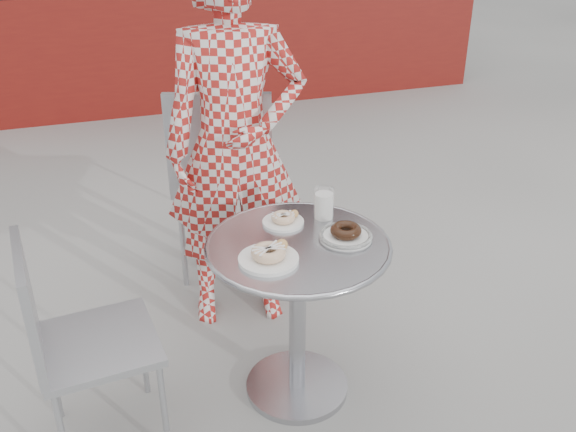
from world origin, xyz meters
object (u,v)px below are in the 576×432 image
object	(u,v)px
chair_far	(227,213)
chair_left	(101,382)
plate_far	(284,219)
bistro_table	(298,282)
milk_cup	(324,204)
seated_person	(235,147)
plate_near	(269,255)
plate_checker	(346,234)

from	to	relation	value
chair_far	chair_left	distance (m)	1.22
chair_far	plate_far	world-z (taller)	chair_far
chair_far	plate_far	xyz separation A→B (m)	(0.04, -0.83, 0.38)
chair_left	plate_far	size ratio (longest dim) A/B	5.25
bistro_table	milk_cup	bearing A→B (deg)	44.75
seated_person	plate_near	world-z (taller)	seated_person
plate_near	chair_far	bearing A→B (deg)	85.07
bistro_table	chair_far	world-z (taller)	chair_far
seated_person	plate_far	distance (m)	0.46
chair_far	plate_near	world-z (taller)	chair_far
bistro_table	plate_far	xyz separation A→B (m)	(-0.00, 0.16, 0.18)
chair_far	chair_left	world-z (taller)	chair_far
seated_person	plate_far	bearing A→B (deg)	-73.79
chair_left	milk_cup	xyz separation A→B (m)	(0.88, 0.16, 0.47)
bistro_table	plate_checker	distance (m)	0.25
plate_far	plate_checker	size ratio (longest dim) A/B	0.80
seated_person	milk_cup	size ratio (longest dim) A/B	13.63
chair_left	plate_checker	xyz separation A→B (m)	(0.90, -0.01, 0.43)
bistro_table	chair_far	bearing A→B (deg)	92.12
bistro_table	chair_far	distance (m)	1.01
chair_far	plate_checker	size ratio (longest dim) A/B	5.16
plate_checker	milk_cup	world-z (taller)	milk_cup
chair_far	plate_far	size ratio (longest dim) A/B	6.42
bistro_table	chair_left	world-z (taller)	chair_left
plate_far	plate_checker	bearing A→B (deg)	-45.31
plate_near	bistro_table	bearing A→B (deg)	31.29
bistro_table	plate_far	distance (m)	0.24
bistro_table	plate_near	world-z (taller)	plate_near
bistro_table	plate_near	distance (m)	0.24
plate_far	plate_checker	distance (m)	0.25
plate_far	chair_left	bearing A→B (deg)	-166.84
plate_far	chair_far	bearing A→B (deg)	92.41
bistro_table	chair_far	xyz separation A→B (m)	(-0.04, 0.99, -0.20)
bistro_table	milk_cup	distance (m)	0.31
chair_far	plate_checker	bearing A→B (deg)	119.00
chair_left	seated_person	xyz separation A→B (m)	(0.66, 0.61, 0.57)
seated_person	chair_far	bearing A→B (deg)	92.24
plate_near	milk_cup	bearing A→B (deg)	39.24
chair_left	plate_far	xyz separation A→B (m)	(0.72, 0.17, 0.43)
bistro_table	seated_person	size ratio (longest dim) A/B	0.41
bistro_table	seated_person	distance (m)	0.67
chair_far	plate_near	bearing A→B (deg)	102.37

